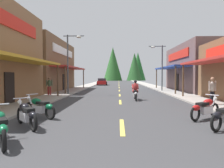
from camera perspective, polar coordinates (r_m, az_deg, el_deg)
name	(u,v)px	position (r m, az deg, el deg)	size (l,w,h in m)	color
ground	(119,87)	(33.97, 2.02, -0.96)	(9.41, 98.36, 0.10)	#38383A
sidewalk_left	(84,87)	(34.45, -7.82, -0.75)	(2.37, 98.36, 0.12)	#9E9991
sidewalk_right	(154,87)	(34.49, 11.86, -0.77)	(2.37, 98.36, 0.12)	#9E9991
centerline_dashes	(119,86)	(38.17, 2.00, -0.52)	(0.16, 76.75, 0.01)	#E0C64C
storefront_left_far	(37,66)	(27.40, -20.36, 4.87)	(8.59, 12.27, 6.34)	brown
storefront_right_far	(214,68)	(27.45, 26.95, 3.97)	(10.72, 11.39, 5.58)	brown
streetlamp_left	(71,56)	(20.30, -11.58, 7.84)	(2.02, 0.30, 5.87)	#474C51
streetlamp_right	(159,61)	(24.84, 13.30, 6.33)	(2.02, 0.30, 5.51)	#474C51
motorcycle_parked_right_3	(205,108)	(9.56, 24.88, -6.17)	(1.78, 1.36, 1.04)	black
motorcycle_parked_left_0	(0,126)	(6.39, -29.11, -10.37)	(1.34, 1.79, 1.04)	black
motorcycle_parked_left_1	(26,114)	(7.95, -23.07, -7.83)	(1.50, 1.66, 1.04)	black
motorcycle_parked_left_2	(40,107)	(9.55, -19.84, -6.10)	(1.86, 1.24, 1.04)	black
rider_cruising_lead	(135,92)	(15.68, 6.62, -2.15)	(0.60, 2.14, 1.57)	black
pedestrian_by_shop	(212,89)	(13.84, 26.54, -1.32)	(0.54, 0.37, 1.79)	black
pedestrian_browsing	(49,85)	(19.29, -17.34, -0.26)	(0.56, 0.33, 1.78)	maroon
parked_car_curbside	(102,82)	(41.62, -2.84, 0.65)	(2.23, 4.38, 1.40)	#B21919
treeline_backdrop	(127,66)	(83.46, 4.34, 5.20)	(17.65, 9.43, 13.76)	#255623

